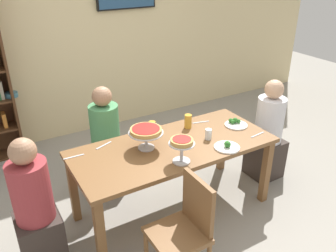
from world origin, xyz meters
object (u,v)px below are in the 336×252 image
Objects in this scene: diner_head_east at (267,137)px; cutlery_knife_far at (104,145)px; dining_table at (173,153)px; salad_plate_far_diner at (227,146)px; diner_far_left at (106,146)px; cutlery_knife_near at (201,122)px; beer_glass_amber_tall at (188,121)px; cutlery_fork_near at (258,135)px; chair_near_left at (185,226)px; beer_glass_amber_short at (152,128)px; diner_head_west at (36,213)px; water_glass_clear_near at (208,134)px; personal_pizza_stand at (182,145)px; cutlery_fork_far at (74,157)px; deep_dish_pizza_stand at (146,132)px; salad_plate_near_diner at (235,124)px.

cutlery_knife_far is (-1.78, 0.31, 0.25)m from diner_head_east.
diner_head_east is (1.22, 0.00, -0.16)m from dining_table.
salad_plate_far_diner is (0.38, -0.30, 0.11)m from dining_table.
diner_far_left is 0.51m from cutlery_knife_far.
diner_head_east is at bearing 66.00° from diner_far_left.
cutlery_knife_far is (-0.16, -0.41, 0.25)m from diner_far_left.
cutlery_knife_near is (0.11, 0.56, -0.02)m from salad_plate_far_diner.
diner_head_east reaches higher than beer_glass_amber_tall.
cutlery_fork_near is 1.00× the size of cutlery_knife_near.
beer_glass_amber_short is (0.26, 0.99, 0.32)m from chair_near_left.
diner_head_west is 11.22× the size of water_glass_clear_near.
diner_head_east reaches higher than cutlery_knife_near.
dining_table is 7.98× the size of salad_plate_far_diner.
salad_plate_far_diner is 0.42m from cutlery_fork_near.
chair_near_left is 0.65m from personal_pizza_stand.
water_glass_clear_near is at bearing 166.50° from cutlery_fork_far.
cutlery_knife_near is at bearing 62.53° from diner_far_left.
deep_dish_pizza_stand is (-0.24, 0.07, 0.25)m from dining_table.
salad_plate_far_diner is 1.67× the size of beer_glass_amber_tall.
cutlery_fork_far is at bearing -7.04° from diner_head_east.
deep_dish_pizza_stand is 1.35× the size of salad_plate_near_diner.
salad_plate_far_diner is at bearing -1.83° from personal_pizza_stand.
chair_near_left is 3.75× the size of salad_plate_near_diner.
diner_head_east is 6.39× the size of cutlery_fork_near.
water_glass_clear_near is (0.34, -0.07, 0.14)m from dining_table.
personal_pizza_stand reaches higher than deep_dish_pizza_stand.
diner_head_west is 6.39× the size of cutlery_knife_far.
diner_far_left is 1.43m from chair_near_left.
cutlery_fork_far is (-0.46, -0.46, 0.25)m from diner_far_left.
cutlery_fork_near is at bearing 6.57° from salad_plate_far_diner.
cutlery_fork_far is (-1.19, 0.33, -0.05)m from water_glass_clear_near.
cutlery_fork_near is (0.87, -0.52, -0.07)m from beer_glass_amber_short.
dining_table is at bearing 0.00° from diner_head_east.
diner_head_west is 8.20× the size of beer_glass_amber_tall.
beer_glass_amber_short reaches higher than salad_plate_far_diner.
diner_far_left is 5.22× the size of personal_pizza_stand.
salad_plate_far_diner is 0.23m from water_glass_clear_near.
water_glass_clear_near reaches higher than cutlery_knife_near.
diner_far_left is 6.39× the size of cutlery_knife_near.
cutlery_fork_near is at bearing -67.59° from chair_near_left.
dining_table is 0.33m from beer_glass_amber_short.
diner_head_east is 1.71m from chair_near_left.
cutlery_fork_far is (-0.78, -0.02, -0.07)m from beer_glass_amber_short.
cutlery_fork_near is at bearing 30.40° from diner_head_east.
cutlery_knife_far is at bearing 142.88° from deep_dish_pizza_stand.
personal_pizza_stand is at bearing 106.96° from cutlery_knife_far.
chair_near_left is at bearing 2.31° from diner_far_left.
chair_near_left reaches higher than cutlery_knife_far.
diner_head_west is at bearing 52.33° from chair_near_left.
diner_head_west is 1.00× the size of diner_far_left.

